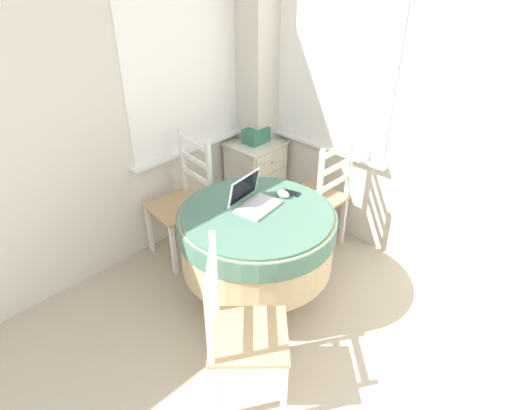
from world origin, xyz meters
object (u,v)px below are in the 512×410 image
Objects in this scene: cell_phone at (291,193)px; dining_chair_near_back_window at (184,202)px; dining_chair_camera_near at (240,333)px; corner_cabinet at (256,177)px; dining_chair_near_right_window at (319,198)px; round_dining_table at (257,235)px; computer_mouse at (283,194)px; storage_box at (256,135)px; laptop at (253,200)px.

dining_chair_near_back_window is (-0.35, 0.82, -0.26)m from cell_phone.
dining_chair_camera_near is 1.43× the size of corner_cabinet.
dining_chair_near_back_window is at bearing 113.32° from cell_phone.
round_dining_table is at bearing -174.98° from dining_chair_near_right_window.
dining_chair_near_back_window is (-0.28, 0.81, -0.28)m from computer_mouse.
computer_mouse is at bearing 173.04° from cell_phone.
storage_box is at bearing 83.76° from dining_chair_near_right_window.
cell_phone is 0.13× the size of dining_chair_near_back_window.
round_dining_table is 0.25m from laptop.
dining_chair_camera_near reaches higher than cell_phone.
cell_phone is (0.36, -0.00, 0.19)m from round_dining_table.
dining_chair_near_right_window is at bearing 7.03° from computer_mouse.
storage_box is at bearing 54.02° from computer_mouse.
round_dining_table is at bearing -136.07° from corner_cabinet.
corner_cabinet is at bearing 42.77° from laptop.
dining_chair_near_back_window reaches higher than corner_cabinet.
dining_chair_near_back_window is 0.95m from storage_box.
laptop is 0.25m from computer_mouse.
dining_chair_near_right_window is (0.46, 0.08, -0.26)m from cell_phone.
dining_chair_near_right_window is 0.85m from storage_box.
computer_mouse reaches higher than corner_cabinet.
round_dining_table is at bearing 179.37° from cell_phone.
round_dining_table is 11.26× the size of computer_mouse.
dining_chair_near_back_window is at bearing 137.41° from dining_chair_near_right_window.
computer_mouse is 0.08m from cell_phone.
laptop is 0.33× the size of dining_chair_camera_near.
dining_chair_near_back_window is (0.00, 0.82, -0.07)m from round_dining_table.
cell_phone is at bearing -6.96° from computer_mouse.
corner_cabinet is (0.89, 0.86, -0.19)m from round_dining_table.
dining_chair_camera_near is at bearing -142.90° from round_dining_table.
cell_phone is 0.53m from dining_chair_near_right_window.
laptop is (0.04, 0.07, 0.23)m from round_dining_table.
corner_cabinet is at bearing 84.22° from dining_chair_near_right_window.
cell_phone is at bearing 25.98° from dining_chair_camera_near.
laptop reaches higher than round_dining_table.
dining_chair_camera_near is 2.07m from corner_cabinet.
cell_phone is 0.19× the size of corner_cabinet.
corner_cabinet is at bearing 54.28° from computer_mouse.
laptop is 3.50× the size of computer_mouse.
computer_mouse is at bearing -71.22° from dining_chair_near_back_window.
storage_box is (1.56, 1.36, 0.30)m from dining_chair_camera_near.
round_dining_table is 0.35m from computer_mouse.
cell_phone is at bearing -14.11° from laptop.
computer_mouse is at bearing -125.98° from storage_box.
dining_chair_camera_near is (-1.47, -0.57, 0.00)m from dining_chair_near_right_window.
dining_chair_camera_near is (-0.70, -0.57, -0.31)m from laptop.
dining_chair_near_right_window is 1.58m from dining_chair_camera_near.
dining_chair_near_right_window is 1.00× the size of dining_chair_camera_near.
dining_chair_near_right_window is (0.81, 0.07, -0.07)m from round_dining_table.
dining_chair_camera_near is (-0.66, -1.32, 0.00)m from dining_chair_near_back_window.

